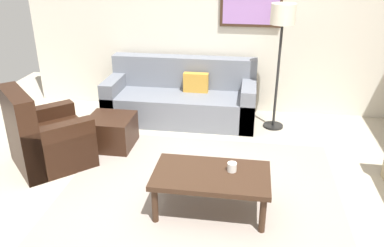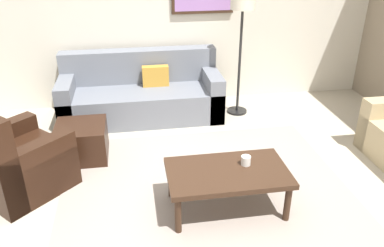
% 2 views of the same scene
% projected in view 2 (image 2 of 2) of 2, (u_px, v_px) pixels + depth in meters
% --- Properties ---
extents(ground_plane, '(8.00, 8.00, 0.00)m').
position_uv_depth(ground_plane, '(209.00, 200.00, 3.79)').
color(ground_plane, '#B2A893').
extents(rear_partition, '(6.00, 0.12, 2.80)m').
position_uv_depth(rear_partition, '(174.00, 6.00, 5.47)').
color(rear_partition, silver).
rests_on(rear_partition, ground_plane).
extents(area_rug, '(2.88, 2.80, 0.01)m').
position_uv_depth(area_rug, '(209.00, 200.00, 3.79)').
color(area_rug, gray).
rests_on(area_rug, ground_plane).
extents(couch_main, '(2.16, 0.87, 0.88)m').
position_uv_depth(couch_main, '(141.00, 95.00, 5.45)').
color(couch_main, slate).
rests_on(couch_main, ground_plane).
extents(armchair_leather, '(1.13, 1.13, 0.95)m').
position_uv_depth(armchair_leather, '(13.00, 165.00, 3.80)').
color(armchair_leather, black).
rests_on(armchair_leather, ground_plane).
extents(ottoman, '(0.56, 0.56, 0.40)m').
position_uv_depth(ottoman, '(82.00, 141.00, 4.44)').
color(ottoman, black).
rests_on(ottoman, ground_plane).
extents(coffee_table, '(1.10, 0.64, 0.41)m').
position_uv_depth(coffee_table, '(228.00, 175.00, 3.54)').
color(coffee_table, '#382316').
rests_on(coffee_table, ground_plane).
extents(cup, '(0.09, 0.09, 0.09)m').
position_uv_depth(cup, '(246.00, 160.00, 3.59)').
color(cup, white).
rests_on(cup, coffee_table).
extents(lamp_standing, '(0.32, 0.32, 1.71)m').
position_uv_depth(lamp_standing, '(242.00, 12.00, 5.02)').
color(lamp_standing, black).
rests_on(lamp_standing, ground_plane).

